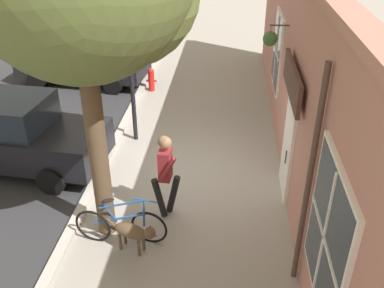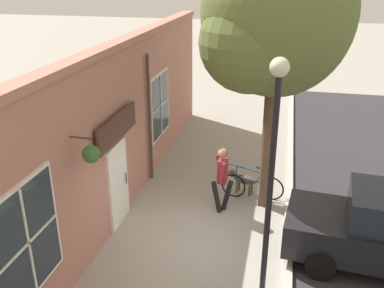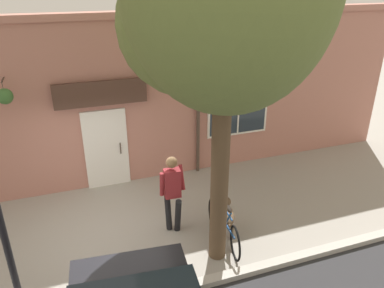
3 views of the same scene
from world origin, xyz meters
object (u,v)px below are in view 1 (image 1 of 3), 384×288
object	(u,v)px
street_lamp	(127,22)
leaning_bicycle	(121,225)
parked_car_mid_block	(9,133)
fire_hydrant	(151,79)
parked_car_nearest_curb	(81,57)
dog_on_leash	(134,232)
pedestrian_walking	(165,168)

from	to	relation	value
street_lamp	leaning_bicycle	bearing A→B (deg)	98.01
leaning_bicycle	parked_car_mid_block	xyz separation A→B (m)	(3.14, -2.34, 0.50)
street_lamp	parked_car_mid_block	bearing A→B (deg)	30.65
street_lamp	fire_hydrant	bearing A→B (deg)	-87.38
parked_car_nearest_curb	dog_on_leash	bearing A→B (deg)	113.51
leaning_bicycle	parked_car_nearest_curb	size ratio (longest dim) A/B	0.39
pedestrian_walking	leaning_bicycle	bearing A→B (deg)	50.38
pedestrian_walking	parked_car_mid_block	xyz separation A→B (m)	(3.86, -1.47, -0.21)
fire_hydrant	parked_car_mid_block	bearing A→B (deg)	63.29
pedestrian_walking	fire_hydrant	size ratio (longest dim) A/B	2.33
pedestrian_walking	parked_car_nearest_curb	world-z (taller)	pedestrian_walking
dog_on_leash	parked_car_nearest_curb	xyz separation A→B (m)	(3.49, -8.02, 0.45)
pedestrian_walking	fire_hydrant	xyz separation A→B (m)	(1.42, -6.32, -0.69)
pedestrian_walking	parked_car_mid_block	size ratio (longest dim) A/B	0.40
dog_on_leash	parked_car_mid_block	distance (m)	4.31
leaning_bicycle	street_lamp	size ratio (longest dim) A/B	0.37
dog_on_leash	parked_car_nearest_curb	world-z (taller)	parked_car_nearest_curb
fire_hydrant	leaning_bicycle	bearing A→B (deg)	95.54
leaning_bicycle	street_lamp	world-z (taller)	street_lamp
pedestrian_walking	parked_car_mid_block	bearing A→B (deg)	-20.85
parked_car_nearest_curb	fire_hydrant	xyz separation A→B (m)	(-2.49, 0.60, -0.48)
parked_car_mid_block	fire_hydrant	world-z (taller)	parked_car_mid_block
dog_on_leash	parked_car_nearest_curb	size ratio (longest dim) A/B	0.23
street_lamp	fire_hydrant	xyz separation A→B (m)	(0.15, -3.31, -2.69)
dog_on_leash	leaning_bicycle	xyz separation A→B (m)	(0.30, -0.23, -0.05)
street_lamp	fire_hydrant	size ratio (longest dim) A/B	6.10
parked_car_mid_block	fire_hydrant	bearing A→B (deg)	-116.71
leaning_bicycle	street_lamp	xyz separation A→B (m)	(0.55, -3.88, 2.71)
pedestrian_walking	street_lamp	bearing A→B (deg)	-67.20
pedestrian_walking	street_lamp	xyz separation A→B (m)	(1.26, -3.01, 1.99)
parked_car_nearest_curb	street_lamp	xyz separation A→B (m)	(-2.65, 3.91, 2.20)
leaning_bicycle	pedestrian_walking	bearing A→B (deg)	-129.62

